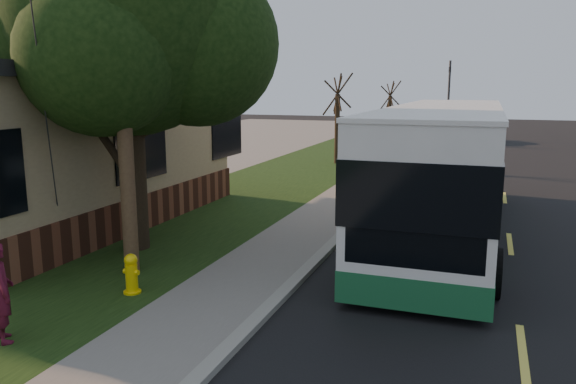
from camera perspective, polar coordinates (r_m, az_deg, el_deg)
The scene contains 16 objects.
ground at distance 9.61m, azimuth -2.38°, elevation -12.45°, with size 120.00×120.00×0.00m, color black.
road at distance 18.58m, azimuth 21.26°, elevation -1.70°, with size 8.00×80.00×0.01m, color black.
curb at distance 18.86m, azimuth 9.06°, elevation -0.74°, with size 0.25×80.00×0.12m, color gray.
sidewalk at distance 19.06m, azimuth 6.10°, elevation -0.60°, with size 2.00×80.00×0.08m, color slate.
grass_verge at distance 20.15m, azimuth -3.62°, elevation 0.04°, with size 5.00×80.00×0.07m, color black.
building_lot at distance 25.74m, azimuth -24.55°, elevation 1.40°, with size 15.00×80.00×0.04m, color slate.
fire_hydrant at distance 10.65m, azimuth -15.62°, elevation -8.00°, with size 0.32×0.32×0.74m.
utility_pole at distance 11.35m, azimuth -16.77°, elevation 14.60°, with size 2.86×3.21×9.07m.
leafy_tree at distance 13.24m, azimuth -15.66°, elevation 16.38°, with size 6.30×6.00×7.80m.
bare_tree_near at distance 27.11m, azimuth 5.03°, elevation 7.30°, with size 1.38×1.21×4.31m.
bare_tree_far at distance 38.74m, azimuth 10.30°, elevation 8.00°, with size 1.38×1.21×4.03m.
traffic_signal at distance 42.28m, azimuth 16.01°, elevation 9.55°, with size 0.18×0.22×5.50m.
transit_bus at distance 14.93m, azimuth 15.57°, elevation 2.54°, with size 2.79×12.11×3.28m.
skateboarder at distance 9.30m, azimuth -27.18°, elevation -9.02°, with size 0.55×0.36×1.52m, color #4F0F24.
dumpster at distance 17.89m, azimuth -17.58°, elevation 0.54°, with size 1.82×1.55×1.43m.
distant_car at distance 40.09m, azimuth 18.93°, elevation 5.85°, with size 1.73×4.29×1.46m, color black.
Camera 1 is at (3.33, -8.18, 3.79)m, focal length 35.00 mm.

